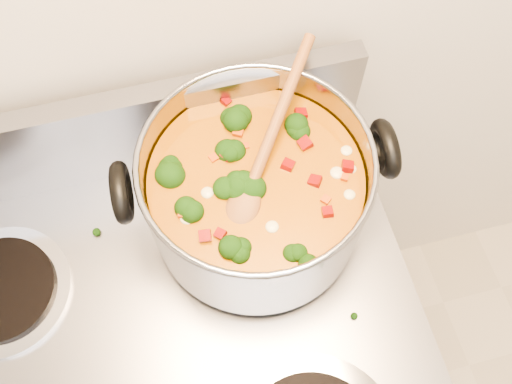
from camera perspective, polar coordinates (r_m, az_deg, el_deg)
stockpot at (r=0.73m, az=0.02°, el=0.04°), size 0.34×0.29×0.17m
wooden_spoon at (r=0.69m, az=0.43°, el=2.96°), size 0.18×0.23×0.08m
cooktop_crumbs at (r=0.84m, az=-2.41°, el=1.36°), size 0.38×0.18×0.01m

